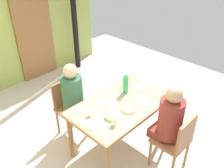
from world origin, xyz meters
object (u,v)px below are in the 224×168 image
Objects in this scene: chair_far_diner at (69,105)px; water_bottle_green_near at (126,84)px; person_near_diner at (170,117)px; dining_table at (120,109)px; serving_bowl_center at (112,115)px; chair_near_diner at (176,140)px; person_far_diner at (73,93)px.

chair_far_diner is 2.98× the size of water_bottle_green_near.
dining_table is at bearing 106.57° from person_near_diner.
serving_bowl_center is at bearing 91.90° from chair_far_diner.
chair_far_diner is at bearing 108.68° from person_near_diner.
chair_far_diner reaches higher than serving_bowl_center.
person_near_diner is at bearing -49.99° from serving_bowl_center.
water_bottle_green_near is (0.55, -0.62, 0.40)m from chair_far_diner.
chair_near_diner reaches higher than dining_table.
person_near_diner is 1.00× the size of person_far_diner.
serving_bowl_center is at bearing 130.01° from person_near_diner.
dining_table is 0.38m from water_bottle_green_near.
chair_near_diner is at bearing -56.27° from serving_bowl_center.
chair_near_diner is at bearing -76.25° from dining_table.
dining_table is 0.81m from chair_near_diner.
person_near_diner is at bearing -73.43° from dining_table.
serving_bowl_center is at bearing 92.26° from person_far_diner.
dining_table is at bearing -151.63° from water_bottle_green_near.
person_far_diner is (-0.47, 1.26, 0.00)m from person_near_diner.
water_bottle_green_near is at bearing 25.24° from serving_bowl_center.
serving_bowl_center is (-0.26, -0.10, 0.11)m from dining_table.
dining_table is 1.54× the size of chair_far_diner.
chair_far_diner is 1.13× the size of person_near_diner.
chair_near_diner is (0.19, -0.77, -0.18)m from dining_table.
chair_far_diner is at bearing 110.38° from dining_table.
dining_table is at bearing 110.38° from chair_far_diner.
dining_table is 0.84m from chair_far_diner.
chair_near_diner is at bearing -95.05° from water_bottle_green_near.
chair_near_diner is 0.85m from serving_bowl_center.
water_bottle_green_near is (0.08, 0.78, 0.11)m from person_near_diner.
chair_far_diner is 0.31m from person_far_diner.
chair_near_diner is 1.61m from chair_far_diner.
dining_table is at bearing 114.30° from person_far_diner.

